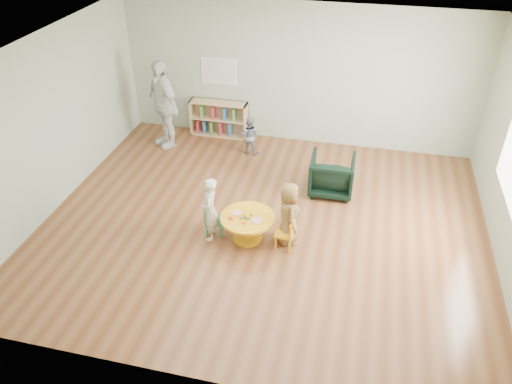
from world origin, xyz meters
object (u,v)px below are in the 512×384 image
activity_table (248,223)px  child_left (210,209)px  kid_chair_left (212,219)px  toddler (249,136)px  bookshelf (219,118)px  armchair (332,175)px  child_right (289,214)px  adult_caretaker (163,104)px  kid_chair_right (287,233)px

activity_table → child_left: 0.61m
kid_chair_left → toddler: toddler is taller
child_left → toddler: bearing=169.7°
bookshelf → armchair: bearing=-33.1°
armchair → child_left: (-1.66, -1.70, 0.18)m
kid_chair_left → child_right: (1.18, 0.05, 0.25)m
adult_caretaker → kid_chair_left: bearing=-15.7°
child_right → kid_chair_left: bearing=71.1°
toddler → adult_caretaker: bearing=0.7°
kid_chair_right → activity_table: bearing=87.8°
kid_chair_left → child_left: 0.28m
activity_table → kid_chair_left: size_ratio=1.68×
activity_table → child_right: bearing=6.7°
kid_chair_right → child_left: size_ratio=0.47×
adult_caretaker → child_left: bearing=-16.6°
bookshelf → child_right: 3.82m
activity_table → adult_caretaker: 3.57m
armchair → adult_caretaker: 3.65m
armchair → child_left: size_ratio=0.73×
child_left → child_right: size_ratio=1.01×
child_left → child_right: child_left is taller
child_left → toddler: (-0.06, 2.72, -0.14)m
bookshelf → armchair: (2.56, -1.67, -0.02)m
toddler → child_right: bearing=115.4°
kid_chair_left → toddler: 2.61m
activity_table → kid_chair_right: 0.62m
kid_chair_left → child_right: 1.21m
kid_chair_right → child_left: 1.21m
bookshelf → toddler: toddler is taller
activity_table → toddler: size_ratio=1.07×
activity_table → child_right: size_ratio=0.80×
kid_chair_right → child_right: bearing=6.0°
activity_table → bookshelf: bookshelf is taller
armchair → adult_caretaker: adult_caretaker is taller
activity_table → toddler: 2.71m
kid_chair_right → bookshelf: bookshelf is taller
bookshelf → child_left: bearing=-75.2°
bookshelf → kid_chair_left: bearing=-74.8°
kid_chair_left → armchair: armchair is taller
child_left → kid_chair_left: bearing=173.2°
bookshelf → child_left: size_ratio=1.15×
child_right → kid_chair_right: bearing=161.3°
activity_table → child_left: bearing=-170.8°
kid_chair_left → bookshelf: bearing=-170.3°
kid_chair_right → child_left: bearing=94.8°
kid_chair_right → toddler: (-1.24, 2.69, 0.12)m
armchair → child_left: bearing=44.3°
kid_chair_left → child_right: child_right is taller
bookshelf → adult_caretaker: (-0.92, -0.68, 0.53)m
kid_chair_right → bookshelf: bearing=35.1°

